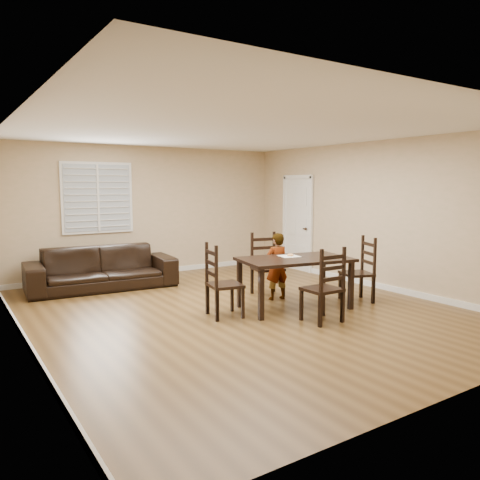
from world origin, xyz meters
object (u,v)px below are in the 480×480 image
chair_left (216,284)px  child (277,266)px  chair_far (329,289)px  chair_near (265,266)px  donut (290,255)px  chair_right (364,272)px  sofa (102,268)px  dining_table (295,264)px

chair_left → child: (1.37, 0.37, 0.07)m
chair_left → chair_far: bearing=-124.1°
chair_near → chair_far: (-0.33, -1.94, -0.01)m
donut → chair_far: bearing=-100.1°
chair_near → donut: bearing=-86.9°
chair_near → child: 0.47m
chair_right → chair_near: bearing=-120.6°
chair_right → chair_left: bearing=-80.4°
chair_left → child: child is taller
sofa → chair_far: bearing=-58.9°
chair_right → donut: (-1.20, 0.43, 0.33)m
chair_left → child: 1.42m
child → donut: (-0.05, -0.42, 0.25)m
chair_near → chair_right: 1.68m
chair_left → child: bearing=-64.4°
chair_far → donut: (0.19, 1.07, 0.33)m
chair_right → child: bearing=-106.1°
chair_near → sofa: chair_near is taller
child → sofa: 3.25m
chair_near → chair_far: chair_near is taller
chair_left → donut: bearing=-81.5°
chair_far → chair_right: chair_right is taller
dining_table → child: bearing=90.0°
child → dining_table: bearing=86.6°
chair_near → dining_table: bearing=-88.2°
donut → sofa: donut is taller
chair_near → chair_left: 1.68m
chair_right → sofa: size_ratio=0.41×
chair_near → donut: chair_near is taller
dining_table → sofa: dining_table is taller
dining_table → chair_near: (0.20, 1.06, -0.21)m
dining_table → chair_right: size_ratio=1.71×
chair_far → child: child is taller
chair_left → child: size_ratio=0.96×
dining_table → chair_left: bearing=180.0°
child → donut: bearing=89.5°
chair_far → chair_right: (1.39, 0.63, 0.00)m
chair_far → donut: size_ratio=10.28×
chair_near → chair_left: (-1.46, -0.83, -0.00)m
chair_right → child: (-1.15, 0.85, 0.07)m
chair_left → chair_right: bearing=-90.3°
dining_table → chair_right: 1.30m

